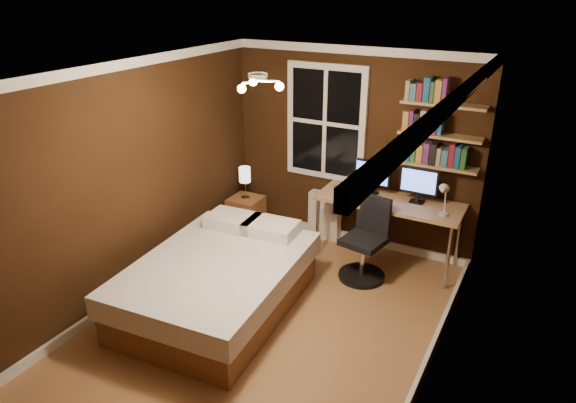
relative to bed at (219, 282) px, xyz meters
The scene contains 23 objects.
floor 0.66m from the bed, ahead, with size 4.20×4.20×0.00m, color #94603B.
wall_back 2.39m from the bed, 74.35° to the left, with size 3.20×0.04×2.50m, color black.
wall_left 1.39m from the bed, behind, with size 0.04×4.20×2.50m, color black.
wall_right 2.39m from the bed, ahead, with size 0.04×4.20×2.50m, color black.
ceiling 2.28m from the bed, ahead, with size 3.20×4.20×0.02m, color white.
window 2.43m from the bed, 83.38° to the left, with size 1.06×0.06×1.46m, color white.
door 2.77m from the bed, 35.23° to the right, with size 0.03×0.82×2.05m, color black, non-canonical shape.
ceiling_fixture 2.18m from the bed, ahead, with size 0.44×0.44×0.18m, color beige, non-canonical shape.
bookshelf_lower 2.77m from the bed, 49.98° to the left, with size 0.92×0.22×0.03m, color #99704A.
books_row_lower 2.81m from the bed, 49.98° to the left, with size 0.66×0.16×0.23m, color maroon, non-canonical shape.
bookshelf_middle 2.90m from the bed, 49.98° to the left, with size 0.92×0.22×0.03m, color #99704A.
books_row_middle 2.97m from the bed, 49.98° to the left, with size 0.42×0.16×0.23m, color navy, non-canonical shape.
bookshelf_upper 3.08m from the bed, 49.98° to the left, with size 0.92×0.22×0.03m, color #99704A.
books_row_upper 3.15m from the bed, 49.98° to the left, with size 0.42×0.16×0.23m, color #24542C, non-canonical shape.
bed is the anchor object (origin of this frame).
nightstand 1.76m from the bed, 113.33° to the left, with size 0.41×0.41×0.51m, color brown.
bedside_lamp 1.81m from the bed, 113.33° to the left, with size 0.15×0.15×0.43m, color #ECE4C8, non-canonical shape.
radiator 2.02m from the bed, 81.46° to the left, with size 0.42×0.15×0.64m, color silver.
desk 2.20m from the bed, 55.38° to the left, with size 1.70×0.64×0.81m.
monitor_left 2.21m from the bed, 62.56° to the left, with size 0.44×0.12×0.42m, color black, non-canonical shape.
monitor_right 2.51m from the bed, 50.62° to the left, with size 0.44×0.12×0.42m, color black, non-canonical shape.
desk_lamp 2.56m from the bed, 40.04° to the left, with size 0.14×0.32×0.44m, color silver, non-canonical shape.
office_chair 1.72m from the bed, 49.16° to the left, with size 0.54×0.54×0.97m.
Camera 1 is at (2.21, -3.69, 3.19)m, focal length 32.00 mm.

